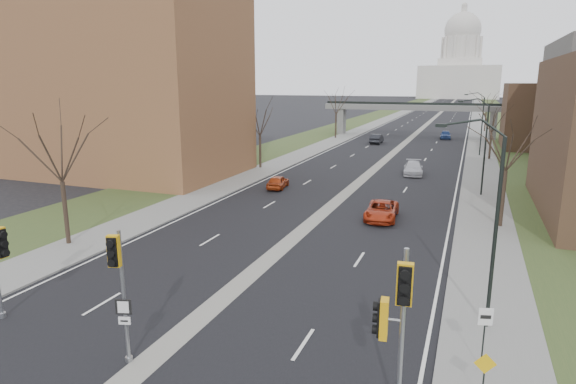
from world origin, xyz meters
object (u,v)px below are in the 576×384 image
Objects in this scene: speed_limit_sign at (485,327)px; car_left_near at (278,182)px; car_left_far at (377,139)px; signal_pole_right at (396,313)px; car_right_near at (382,210)px; car_right_far at (445,135)px; car_right_mid at (413,168)px; warning_sign at (484,371)px; signal_pole_median at (119,275)px.

speed_limit_sign is 0.61× the size of car_left_near.
car_left_far is (-16.02, 64.61, -0.95)m from speed_limit_sign.
signal_pole_right is 5.06m from speed_limit_sign.
speed_limit_sign is at bearing -73.20° from car_right_near.
speed_limit_sign is 0.48× the size of car_right_near.
speed_limit_sign is 75.81m from car_right_far.
speed_limit_sign is at bearing -86.00° from car_right_mid.
signal_pole_right is at bearing -139.81° from speed_limit_sign.
car_left_near is at bearing 112.14° from warning_sign.
warning_sign is 0.46× the size of car_left_near.
car_right_far is (-5.48, 77.69, -0.50)m from warning_sign.
signal_pole_right is at bearing -82.81° from car_right_near.
signal_pole_right reaches higher than warning_sign.
car_right_near is 1.08× the size of car_right_far.
car_left_far reaches higher than car_right_mid.
car_right_far is at bearing 81.74° from car_right_mid.
speed_limit_sign is at bearing 103.27° from car_left_far.
signal_pole_median is 80.23m from car_right_far.
signal_pole_median is at bearing 92.55° from car_left_far.
speed_limit_sign is 2.13m from warning_sign.
car_right_near is (-6.90, 18.50, -1.06)m from speed_limit_sign.
signal_pole_median is 0.92× the size of signal_pole_right.
signal_pole_median is at bearing 94.58° from car_left_near.
signal_pole_median is at bearing 179.08° from warning_sign.
car_left_far is at bearing 94.99° from signal_pole_right.
signal_pole_median is 1.33× the size of car_left_near.
speed_limit_sign is 38.54m from car_right_mid.
car_right_near is at bearing 59.78° from signal_pole_median.
warning_sign is (2.62, 1.80, -2.38)m from signal_pole_right.
car_right_far reaches higher than car_left_near.
speed_limit_sign reaches higher than warning_sign.
warning_sign is at bearing -75.11° from car_right_near.
speed_limit_sign is 66.57m from car_left_far.
signal_pole_median is 12.58m from warning_sign.
car_right_far is at bearing -134.44° from car_left_far.
car_left_near is at bearing 144.01° from car_right_near.
speed_limit_sign is 0.49× the size of car_left_far.
car_right_mid reaches higher than car_right_near.
car_right_mid is (-6.83, 37.92, -1.01)m from speed_limit_sign.
car_right_near is 19.43m from car_right_mid.
signal_pole_right is 3.13× the size of warning_sign.
signal_pole_median is 2.87× the size of warning_sign.
car_right_mid is 1.10× the size of car_right_far.
signal_pole_right reaches higher than speed_limit_sign.
car_left_far is at bearing 102.80° from car_right_mid.
signal_pole_median reaches higher than car_right_far.
car_right_far is at bearing -111.49° from car_left_near.
warning_sign is at bearing -86.51° from car_right_mid.
signal_pole_median is at bearing -103.41° from car_right_mid.
car_right_mid is at bearing 89.67° from signal_pole_right.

